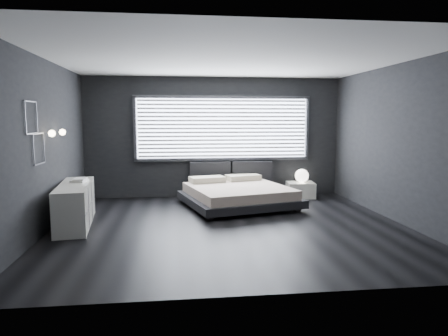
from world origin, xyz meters
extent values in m
plane|color=black|center=(0.00, 0.00, 0.00)|extent=(6.00, 6.00, 0.00)
plane|color=silver|center=(0.00, 0.00, 2.80)|extent=(6.00, 6.00, 0.00)
cube|color=black|center=(0.00, 2.75, 1.40)|extent=(6.00, 0.04, 2.80)
cube|color=black|center=(0.00, -2.75, 1.40)|extent=(6.00, 0.04, 2.80)
cube|color=black|center=(-3.00, 0.00, 1.40)|extent=(0.04, 5.50, 2.80)
cube|color=black|center=(3.00, 0.00, 1.40)|extent=(0.04, 5.50, 2.80)
cube|color=white|center=(0.20, 2.73, 1.61)|extent=(4.00, 0.02, 1.38)
cube|color=#47474C|center=(-1.84, 2.70, 1.61)|extent=(0.06, 0.08, 1.48)
cube|color=#47474C|center=(2.24, 2.70, 1.61)|extent=(0.06, 0.08, 1.48)
cube|color=#47474C|center=(0.20, 2.70, 2.34)|extent=(4.14, 0.08, 0.06)
cube|color=#47474C|center=(0.20, 2.70, 0.88)|extent=(4.14, 0.08, 0.06)
cube|color=white|center=(0.20, 2.67, 1.61)|extent=(3.94, 0.03, 1.32)
cube|color=black|center=(-0.11, 2.64, 0.57)|extent=(0.96, 0.16, 0.52)
cube|color=black|center=(0.89, 2.64, 0.57)|extent=(0.96, 0.16, 0.52)
cylinder|color=silver|center=(-2.95, 0.05, 1.60)|extent=(0.10, 0.02, 0.02)
sphere|color=#FFE5B7|center=(-2.88, 0.05, 1.60)|extent=(0.11, 0.11, 0.11)
cylinder|color=silver|center=(-2.95, 0.65, 1.60)|extent=(0.10, 0.02, 0.02)
sphere|color=#FFE5B7|center=(-2.88, 0.65, 1.60)|extent=(0.11, 0.11, 0.11)
cube|color=#47474C|center=(-2.98, -0.55, 2.08)|extent=(0.01, 0.46, 0.02)
cube|color=#47474C|center=(-2.98, -0.55, 1.62)|extent=(0.01, 0.46, 0.02)
cube|color=#47474C|center=(-2.98, -0.32, 1.85)|extent=(0.01, 0.02, 0.46)
cube|color=#47474C|center=(-2.98, -0.78, 1.85)|extent=(0.01, 0.02, 0.46)
cube|color=#47474C|center=(-2.98, -0.30, 1.61)|extent=(0.01, 0.46, 0.02)
cube|color=#47474C|center=(-2.98, -0.30, 1.15)|extent=(0.01, 0.46, 0.02)
cube|color=#47474C|center=(-2.98, -0.07, 1.38)|extent=(0.01, 0.02, 0.46)
cube|color=#47474C|center=(-2.98, -0.53, 1.38)|extent=(0.01, 0.02, 0.46)
cube|color=black|center=(-0.30, 0.47, 0.04)|extent=(0.14, 0.14, 0.08)
cube|color=black|center=(1.48, 0.93, 0.04)|extent=(0.14, 0.14, 0.08)
cube|color=black|center=(-0.71, 2.07, 0.04)|extent=(0.14, 0.14, 0.08)
cube|color=black|center=(1.07, 2.53, 0.04)|extent=(0.14, 0.14, 0.08)
cube|color=black|center=(0.39, 1.50, 0.16)|extent=(2.57, 2.50, 0.16)
cube|color=beige|center=(0.39, 1.50, 0.33)|extent=(2.32, 2.32, 0.19)
cube|color=beige|center=(-0.23, 2.12, 0.49)|extent=(0.83, 0.58, 0.13)
cube|color=beige|center=(0.62, 2.34, 0.49)|extent=(0.83, 0.58, 0.13)
cube|color=white|center=(1.98, 2.29, 0.18)|extent=(0.66, 0.56, 0.36)
sphere|color=white|center=(2.00, 2.28, 0.51)|extent=(0.31, 0.31, 0.31)
cube|color=white|center=(-2.65, 0.38, 0.36)|extent=(0.71, 1.84, 0.72)
cube|color=#47474C|center=(-2.40, 0.41, 0.36)|extent=(0.21, 1.76, 0.70)
cube|color=silver|center=(-2.62, 0.64, 0.74)|extent=(0.29, 0.34, 0.04)
cube|color=silver|center=(-2.61, 0.62, 0.77)|extent=(0.22, 0.29, 0.03)
camera|label=1|loc=(-0.89, -6.65, 1.83)|focal=32.00mm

